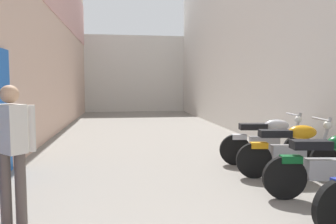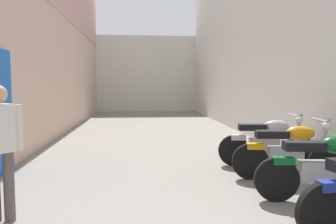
{
  "view_description": "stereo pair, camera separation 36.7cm",
  "coord_description": "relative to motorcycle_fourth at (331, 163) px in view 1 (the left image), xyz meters",
  "views": [
    {
      "loc": [
        -0.87,
        -0.19,
        1.57
      ],
      "look_at": [
        0.14,
        6.7,
        1.0
      ],
      "focal_mm": 34.94,
      "sensor_mm": 36.0,
      "label": 1
    },
    {
      "loc": [
        -0.5,
        -0.23,
        1.57
      ],
      "look_at": [
        0.14,
        6.7,
        1.0
      ],
      "focal_mm": 34.94,
      "sensor_mm": 36.0,
      "label": 2
    }
  ],
  "objects": [
    {
      "name": "motorcycle_fourth",
      "position": [
        0.0,
        0.0,
        0.0
      ],
      "size": [
        1.84,
        0.58,
        1.04
      ],
      "color": "black",
      "rests_on": "ground"
    },
    {
      "name": "pedestrian_mid_alley",
      "position": [
        -4.05,
        -0.25,
        0.42
      ],
      "size": [
        0.52,
        0.38,
        1.57
      ],
      "color": "#564C47",
      "rests_on": "ground"
    },
    {
      "name": "building_far_end",
      "position": [
        -1.98,
        16.42,
        1.74
      ],
      "size": [
        8.84,
        2.0,
        4.49
      ],
      "primitive_type": "cube",
      "color": "silver",
      "rests_on": "ground"
    },
    {
      "name": "building_right",
      "position": [
        1.14,
        5.79,
        2.96
      ],
      "size": [
        0.45,
        19.26,
        6.92
      ],
      "color": "silver",
      "rests_on": "ground"
    },
    {
      "name": "motorcycle_fifth",
      "position": [
        0.0,
        1.05,
        0.0
      ],
      "size": [
        1.84,
        0.58,
        1.04
      ],
      "color": "black",
      "rests_on": "ground"
    },
    {
      "name": "ground_plane",
      "position": [
        -1.98,
        3.79,
        -0.5
      ],
      "size": [
        35.26,
        35.26,
        0.0
      ],
      "primitive_type": "plane",
      "color": "gray"
    },
    {
      "name": "building_left",
      "position": [
        -5.09,
        5.74,
        2.96
      ],
      "size": [
        0.45,
        19.26,
        6.86
      ],
      "color": "beige",
      "rests_on": "ground"
    },
    {
      "name": "motorcycle_sixth",
      "position": [
        0.0,
        1.96,
        0.0
      ],
      "size": [
        1.84,
        0.58,
        1.04
      ],
      "color": "black",
      "rests_on": "ground"
    }
  ]
}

